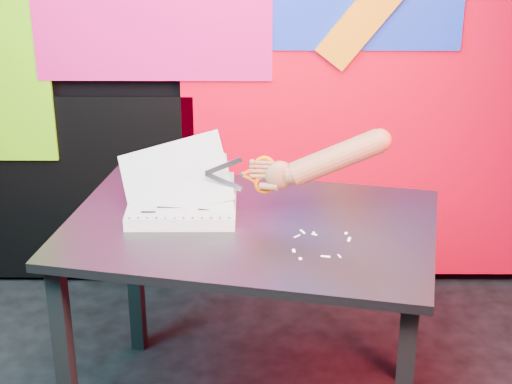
{
  "coord_description": "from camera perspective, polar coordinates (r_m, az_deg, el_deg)",
  "views": [
    {
      "loc": [
        0.18,
        -1.9,
        1.94
      ],
      "look_at": [
        0.17,
        0.51,
        0.87
      ],
      "focal_mm": 60.0,
      "sensor_mm": 36.0,
      "label": 1
    }
  ],
  "objects": [
    {
      "name": "room",
      "position": [
        2.0,
        -4.92,
        6.67
      ],
      "size": [
        3.01,
        3.01,
        2.71
      ],
      "color": "black",
      "rests_on": "ground"
    },
    {
      "name": "hand_forearm",
      "position": [
        2.67,
        4.74,
        2.13
      ],
      "size": [
        0.43,
        0.1,
        0.21
      ],
      "rotation": [
        0.0,
        0.0,
        -0.06
      ],
      "color": "brown",
      "rests_on": "work_table"
    },
    {
      "name": "paper_clippings",
      "position": [
        2.59,
        4.23,
        -3.43
      ],
      "size": [
        0.18,
        0.2,
        0.0
      ],
      "color": "white",
      "rests_on": "work_table"
    },
    {
      "name": "scissors",
      "position": [
        2.7,
        0.24,
        1.16
      ],
      "size": [
        0.22,
        0.02,
        0.13
      ],
      "rotation": [
        0.0,
        0.0,
        -0.06
      ],
      "color": "silver",
      "rests_on": "printout_stack"
    },
    {
      "name": "work_table",
      "position": [
        2.75,
        -0.41,
        -3.91
      ],
      "size": [
        1.29,
        0.99,
        0.75
      ],
      "rotation": [
        0.0,
        0.0,
        -0.2
      ],
      "color": "black",
      "rests_on": "ground"
    },
    {
      "name": "printout_stack",
      "position": [
        2.77,
        -4.97,
        -0.98
      ],
      "size": [
        0.39,
        0.26,
        0.27
      ],
      "rotation": [
        0.0,
        0.0,
        0.01
      ],
      "color": "beige",
      "rests_on": "work_table"
    },
    {
      "name": "backdrop",
      "position": [
        3.5,
        -1.64,
        7.61
      ],
      "size": [
        2.88,
        0.05,
        2.08
      ],
      "color": "#EF001E",
      "rests_on": "ground"
    }
  ]
}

